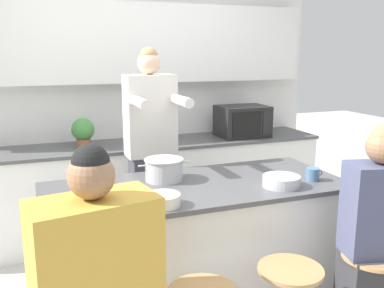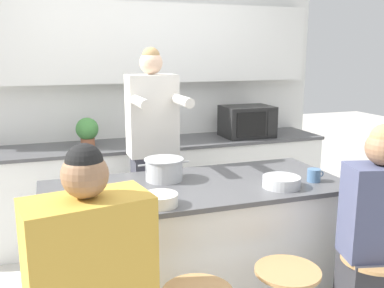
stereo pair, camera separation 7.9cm
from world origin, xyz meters
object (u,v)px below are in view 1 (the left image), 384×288
Objects in this scene: person_seated_near at (373,252)px; potted_plant at (83,131)px; coffee_cup_far at (313,174)px; microwave at (242,121)px; kitchen_island at (196,249)px; cooking_pot at (164,170)px; coffee_cup_near at (118,200)px; fruit_bowl at (281,181)px; person_cooking at (151,166)px.

person_seated_near is 5.13× the size of potted_plant.
microwave is (0.29, 1.58, 0.10)m from coffee_cup_far.
kitchen_island is 5.61× the size of cooking_pot.
potted_plant is (-0.37, 1.26, 0.06)m from cooking_pot.
microwave reaches higher than potted_plant.
coffee_cup_near is (-0.55, -0.25, 0.49)m from kitchen_island.
kitchen_island is 8.18× the size of fruit_bowl.
fruit_bowl is 0.27m from coffee_cup_far.
cooking_pot is at bearing -134.65° from microwave.
potted_plant is (-0.41, 0.80, 0.16)m from person_cooking.
person_cooking is 1.05m from fruit_bowl.
microwave is (0.56, 1.62, 0.11)m from fruit_bowl.
person_seated_near reaches higher than coffee_cup_far.
cooking_pot is at bearing 46.76° from coffee_cup_near.
microwave is 1.87× the size of potted_plant.
cooking_pot reaches higher than kitchen_island.
microwave is at bearing -1.24° from potted_plant.
person_cooking is 1.30× the size of person_seated_near.
coffee_cup_near reaches higher than kitchen_island.
fruit_bowl is 0.89× the size of potted_plant.
coffee_cup_near is at bearing -133.24° from cooking_pot.
cooking_pot is (-0.04, -0.46, 0.09)m from person_cooking.
fruit_bowl is at bearing -30.93° from cooking_pot.
person_cooking is 3.57× the size of microwave.
person_cooking is at bearing 125.90° from fruit_bowl.
kitchen_island is 18.50× the size of coffee_cup_near.
potted_plant reaches higher than coffee_cup_far.
potted_plant is (-0.54, 1.43, 0.59)m from kitchen_island.
coffee_cup_far is 0.45× the size of potted_plant.
person_cooking is at bearing 85.13° from cooking_pot.
cooking_pot is at bearing 158.91° from coffee_cup_far.
kitchen_island is at bearing 23.86° from coffee_cup_near.
person_seated_near is 1.35m from cooking_pot.
person_seated_near is 13.06× the size of coffee_cup_near.
person_seated_near is 1.47m from coffee_cup_near.
person_seated_near is 5.77× the size of fruit_bowl.
potted_plant is at bearing 128.60° from coffee_cup_far.
person_seated_near reaches higher than cooking_pot.
kitchen_island is 1.09× the size of person_cooking.
cooking_pot is at bearing -95.25° from person_cooking.
potted_plant is at bearing 121.79° from fruit_bowl.
person_seated_near is 11.51× the size of coffee_cup_far.
fruit_bowl is (0.66, -0.39, -0.04)m from cooking_pot.
coffee_cup_far is 0.24× the size of microwave.
coffee_cup_far is (0.75, -0.19, 0.49)m from kitchen_island.
coffee_cup_far is at bearing -14.11° from kitchen_island.
kitchen_island is 3.90× the size of microwave.
cooking_pot reaches higher than fruit_bowl.
coffee_cup_far is at bearing 8.01° from fruit_bowl.
potted_plant is at bearing 89.47° from coffee_cup_near.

